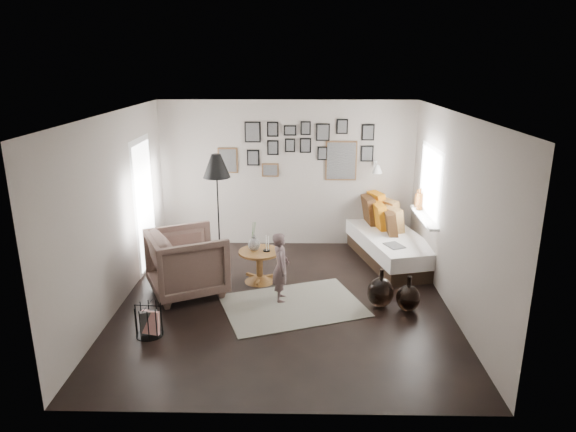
{
  "coord_description": "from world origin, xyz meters",
  "views": [
    {
      "loc": [
        0.18,
        -6.54,
        3.23
      ],
      "look_at": [
        0.05,
        0.5,
        1.1
      ],
      "focal_mm": 32.0,
      "sensor_mm": 36.0,
      "label": 1
    }
  ],
  "objects_px": {
    "vase": "(254,242)",
    "magazine_basket": "(149,321)",
    "demijohn_small": "(408,298)",
    "demijohn_large": "(381,292)",
    "child": "(281,267)",
    "pedestal_table": "(260,267)",
    "floor_lamp": "(217,170)",
    "daybed": "(390,241)",
    "armchair": "(187,262)"
  },
  "relations": [
    {
      "from": "armchair",
      "to": "demijohn_large",
      "type": "distance_m",
      "value": 2.76
    },
    {
      "from": "floor_lamp",
      "to": "magazine_basket",
      "type": "relative_size",
      "value": 4.66
    },
    {
      "from": "daybed",
      "to": "demijohn_large",
      "type": "relative_size",
      "value": 4.08
    },
    {
      "from": "daybed",
      "to": "magazine_basket",
      "type": "distance_m",
      "value": 4.26
    },
    {
      "from": "child",
      "to": "pedestal_table",
      "type": "bearing_deg",
      "value": 26.16
    },
    {
      "from": "pedestal_table",
      "to": "armchair",
      "type": "bearing_deg",
      "value": -157.74
    },
    {
      "from": "magazine_basket",
      "to": "child",
      "type": "relative_size",
      "value": 0.4
    },
    {
      "from": "magazine_basket",
      "to": "demijohn_large",
      "type": "relative_size",
      "value": 0.72
    },
    {
      "from": "vase",
      "to": "armchair",
      "type": "relative_size",
      "value": 0.44
    },
    {
      "from": "daybed",
      "to": "magazine_basket",
      "type": "xyz_separation_m",
      "value": [
        -3.37,
        -2.6,
        -0.13
      ]
    },
    {
      "from": "magazine_basket",
      "to": "demijohn_small",
      "type": "bearing_deg",
      "value": 12.09
    },
    {
      "from": "demijohn_large",
      "to": "demijohn_small",
      "type": "distance_m",
      "value": 0.37
    },
    {
      "from": "pedestal_table",
      "to": "armchair",
      "type": "relative_size",
      "value": 0.61
    },
    {
      "from": "magazine_basket",
      "to": "demijohn_large",
      "type": "bearing_deg",
      "value": 15.65
    },
    {
      "from": "daybed",
      "to": "demijohn_small",
      "type": "bearing_deg",
      "value": -105.83
    },
    {
      "from": "vase",
      "to": "armchair",
      "type": "distance_m",
      "value": 1.04
    },
    {
      "from": "magazine_basket",
      "to": "child",
      "type": "bearing_deg",
      "value": 32.26
    },
    {
      "from": "vase",
      "to": "demijohn_small",
      "type": "height_order",
      "value": "vase"
    },
    {
      "from": "demijohn_small",
      "to": "magazine_basket",
      "type": "bearing_deg",
      "value": -167.91
    },
    {
      "from": "pedestal_table",
      "to": "child",
      "type": "distance_m",
      "value": 0.77
    },
    {
      "from": "vase",
      "to": "daybed",
      "type": "xyz_separation_m",
      "value": [
        2.21,
        0.94,
        -0.3
      ]
    },
    {
      "from": "vase",
      "to": "child",
      "type": "height_order",
      "value": "child"
    },
    {
      "from": "child",
      "to": "magazine_basket",
      "type": "bearing_deg",
      "value": 119.98
    },
    {
      "from": "daybed",
      "to": "armchair",
      "type": "distance_m",
      "value": 3.43
    },
    {
      "from": "child",
      "to": "demijohn_small",
      "type": "bearing_deg",
      "value": -101.93
    },
    {
      "from": "floor_lamp",
      "to": "demijohn_large",
      "type": "distance_m",
      "value": 3.14
    },
    {
      "from": "armchair",
      "to": "magazine_basket",
      "type": "bearing_deg",
      "value": 142.96
    },
    {
      "from": "vase",
      "to": "demijohn_large",
      "type": "bearing_deg",
      "value": -24.78
    },
    {
      "from": "vase",
      "to": "magazine_basket",
      "type": "xyz_separation_m",
      "value": [
        -1.16,
        -1.65,
        -0.44
      ]
    },
    {
      "from": "magazine_basket",
      "to": "child",
      "type": "distance_m",
      "value": 1.9
    },
    {
      "from": "pedestal_table",
      "to": "daybed",
      "type": "height_order",
      "value": "daybed"
    },
    {
      "from": "daybed",
      "to": "demijohn_large",
      "type": "xyz_separation_m",
      "value": [
        -0.42,
        -1.77,
        -0.12
      ]
    },
    {
      "from": "vase",
      "to": "child",
      "type": "distance_m",
      "value": 0.79
    },
    {
      "from": "armchair",
      "to": "child",
      "type": "distance_m",
      "value": 1.37
    },
    {
      "from": "pedestal_table",
      "to": "floor_lamp",
      "type": "xyz_separation_m",
      "value": [
        -0.7,
        0.65,
        1.36
      ]
    },
    {
      "from": "demijohn_small",
      "to": "child",
      "type": "relative_size",
      "value": 0.5
    },
    {
      "from": "demijohn_small",
      "to": "demijohn_large",
      "type": "bearing_deg",
      "value": 161.08
    },
    {
      "from": "demijohn_large",
      "to": "demijohn_small",
      "type": "height_order",
      "value": "demijohn_large"
    },
    {
      "from": "pedestal_table",
      "to": "demijohn_small",
      "type": "height_order",
      "value": "demijohn_small"
    },
    {
      "from": "magazine_basket",
      "to": "demijohn_small",
      "type": "xyz_separation_m",
      "value": [
        3.3,
        0.71,
        -0.01
      ]
    },
    {
      "from": "magazine_basket",
      "to": "armchair",
      "type": "bearing_deg",
      "value": 79.24
    },
    {
      "from": "floor_lamp",
      "to": "demijohn_large",
      "type": "height_order",
      "value": "floor_lamp"
    },
    {
      "from": "pedestal_table",
      "to": "vase",
      "type": "height_order",
      "value": "vase"
    },
    {
      "from": "pedestal_table",
      "to": "demijohn_large",
      "type": "xyz_separation_m",
      "value": [
        1.71,
        -0.81,
        -0.02
      ]
    },
    {
      "from": "daybed",
      "to": "armchair",
      "type": "relative_size",
      "value": 2.19
    },
    {
      "from": "demijohn_small",
      "to": "floor_lamp",
      "type": "bearing_deg",
      "value": 150.27
    },
    {
      "from": "vase",
      "to": "pedestal_table",
      "type": "bearing_deg",
      "value": -14.04
    },
    {
      "from": "armchair",
      "to": "floor_lamp",
      "type": "relative_size",
      "value": 0.55
    },
    {
      "from": "daybed",
      "to": "child",
      "type": "height_order",
      "value": "daybed"
    },
    {
      "from": "pedestal_table",
      "to": "magazine_basket",
      "type": "distance_m",
      "value": 2.05
    }
  ]
}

